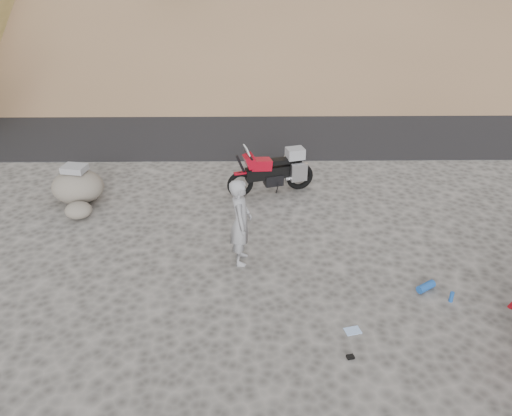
{
  "coord_description": "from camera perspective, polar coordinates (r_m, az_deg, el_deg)",
  "views": [
    {
      "loc": [
        -1.01,
        -8.32,
        6.02
      ],
      "look_at": [
        -0.9,
        0.77,
        1.0
      ],
      "focal_mm": 35.0,
      "sensor_mm": 36.0,
      "label": 1
    }
  ],
  "objects": [
    {
      "name": "gear_funnel",
      "position": [
        10.39,
        27.22,
        -9.71
      ],
      "size": [
        0.15,
        0.15,
        0.16
      ],
      "primitive_type": "cone",
      "rotation": [
        0.0,
        0.0,
        -0.25
      ],
      "color": "#B40C17",
      "rests_on": "ground"
    },
    {
      "name": "man",
      "position": [
        10.52,
        -1.69,
        -6.0
      ],
      "size": [
        0.46,
        0.69,
        1.87
      ],
      "primitive_type": "imported",
      "rotation": [
        0.0,
        0.0,
        1.55
      ],
      "color": "gray",
      "rests_on": "ground"
    },
    {
      "name": "gear_bottle",
      "position": [
        10.07,
        21.44,
        -9.44
      ],
      "size": [
        0.1,
        0.1,
        0.21
      ],
      "primitive_type": "cylinder",
      "rotation": [
        0.0,
        0.0,
        0.37
      ],
      "color": "#1A4C9F",
      "rests_on": "ground"
    },
    {
      "name": "gear_glove_b",
      "position": [
        8.54,
        10.73,
        -16.38
      ],
      "size": [
        0.14,
        0.12,
        0.04
      ],
      "primitive_type": "cube",
      "rotation": [
        0.0,
        0.0,
        0.24
      ],
      "color": "black",
      "rests_on": "ground"
    },
    {
      "name": "gear_blue_cloth",
      "position": [
        9.01,
        10.99,
        -13.6
      ],
      "size": [
        0.31,
        0.26,
        0.01
      ],
      "primitive_type": "cube",
      "rotation": [
        0.0,
        0.0,
        0.24
      ],
      "color": "#99B9EC",
      "rests_on": "ground"
    },
    {
      "name": "ground",
      "position": [
        10.32,
        5.11,
        -6.92
      ],
      "size": [
        140.0,
        140.0,
        0.0
      ],
      "primitive_type": "plane",
      "color": "#45423F",
      "rests_on": "ground"
    },
    {
      "name": "boulder",
      "position": [
        13.33,
        -19.7,
        2.4
      ],
      "size": [
        1.62,
        1.52,
        1.02
      ],
      "rotation": [
        0.0,
        0.0,
        -0.4
      ],
      "color": "#605952",
      "rests_on": "ground"
    },
    {
      "name": "road",
      "position": [
        18.36,
        2.55,
        9.75
      ],
      "size": [
        120.0,
        7.0,
        0.05
      ],
      "primitive_type": "cube",
      "color": "black",
      "rests_on": "ground"
    },
    {
      "name": "motorcycle",
      "position": [
        12.99,
        2.18,
        4.23
      ],
      "size": [
        2.31,
        1.05,
        1.4
      ],
      "rotation": [
        0.0,
        0.0,
        0.27
      ],
      "color": "black",
      "rests_on": "ground"
    },
    {
      "name": "gear_blue_mat",
      "position": [
        10.21,
        18.85,
        -8.51
      ],
      "size": [
        0.41,
        0.34,
        0.16
      ],
      "primitive_type": "cylinder",
      "rotation": [
        0.0,
        1.57,
        0.57
      ],
      "color": "#1A4C9F",
      "rests_on": "ground"
    },
    {
      "name": "small_rock",
      "position": [
        12.69,
        -19.63,
        -0.24
      ],
      "size": [
        0.7,
        0.64,
        0.39
      ],
      "rotation": [
        0.0,
        0.0,
        -0.09
      ],
      "color": "#605952",
      "rests_on": "ground"
    }
  ]
}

